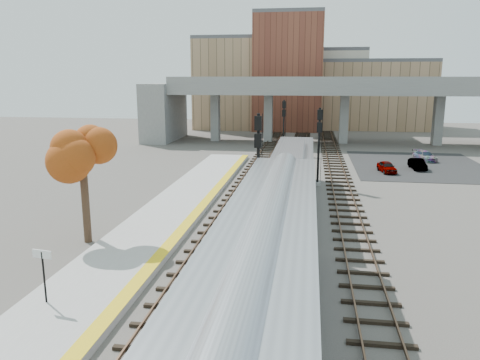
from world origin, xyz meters
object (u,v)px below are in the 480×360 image
(coach, at_px, (260,320))
(signal_mast_far, at_px, (284,128))
(locomotive, at_px, (292,175))
(signal_mast_near, at_px, (258,168))
(car_a, at_px, (387,167))
(signal_mast_mid, at_px, (319,148))
(tree, at_px, (82,152))
(car_c, at_px, (425,156))
(car_b, at_px, (417,164))

(coach, bearing_deg, signal_mast_far, 92.56)
(signal_mast_far, bearing_deg, locomotive, -85.08)
(coach, height_order, signal_mast_far, signal_mast_far)
(signal_mast_near, distance_m, car_a, 21.29)
(signal_mast_far, bearing_deg, coach, -87.44)
(signal_mast_mid, xyz_separation_m, tree, (-13.46, -16.74, 1.97))
(signal_mast_mid, bearing_deg, car_c, 49.48)
(locomotive, height_order, coach, coach)
(locomotive, xyz_separation_m, coach, (-0.00, -22.61, 0.52))
(locomotive, bearing_deg, car_b, 51.53)
(coach, distance_m, car_a, 37.24)
(signal_mast_near, bearing_deg, signal_mast_mid, 69.80)
(coach, distance_m, car_b, 40.20)
(signal_mast_near, xyz_separation_m, car_a, (11.08, 17.93, -2.98))
(signal_mast_mid, bearing_deg, car_b, 40.62)
(tree, bearing_deg, car_c, 50.40)
(signal_mast_mid, relative_size, signal_mast_far, 1.03)
(signal_mast_far, height_order, car_a, signal_mast_far)
(signal_mast_near, height_order, car_b, signal_mast_near)
(car_b, bearing_deg, car_c, 66.22)
(locomotive, bearing_deg, car_a, 56.32)
(signal_mast_mid, xyz_separation_m, car_b, (10.38, 8.90, -2.78))
(signal_mast_mid, height_order, car_b, signal_mast_mid)
(locomotive, bearing_deg, tree, -138.70)
(coach, bearing_deg, signal_mast_near, 96.60)
(car_b, bearing_deg, coach, -112.04)
(signal_mast_near, relative_size, signal_mast_mid, 1.04)
(locomotive, distance_m, signal_mast_near, 5.10)
(signal_mast_mid, bearing_deg, locomotive, -106.67)
(signal_mast_mid, height_order, signal_mast_far, signal_mast_mid)
(locomotive, relative_size, coach, 0.76)
(signal_mast_near, height_order, signal_mast_mid, signal_mast_near)
(signal_mast_near, xyz_separation_m, car_b, (14.48, 20.04, -2.98))
(signal_mast_far, bearing_deg, tree, -105.19)
(car_c, bearing_deg, locomotive, -140.74)
(signal_mast_mid, bearing_deg, signal_mast_near, -110.20)
(signal_mast_far, height_order, car_c, signal_mast_far)
(car_a, height_order, car_c, car_a)
(car_a, bearing_deg, car_c, 45.16)
(locomotive, bearing_deg, signal_mast_mid, 73.33)
(locomotive, xyz_separation_m, signal_mast_near, (-2.10, -4.47, 1.30))
(tree, distance_m, car_c, 40.80)
(signal_mast_mid, bearing_deg, tree, -128.79)
(signal_mast_near, relative_size, car_c, 1.91)
(signal_mast_near, bearing_deg, signal_mast_far, 90.00)
(coach, relative_size, car_a, 7.69)
(signal_mast_far, distance_m, tree, 35.76)
(coach, distance_m, signal_mast_near, 18.28)
(signal_mast_near, xyz_separation_m, signal_mast_far, (0.00, 28.85, -0.33))
(coach, distance_m, car_c, 46.11)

